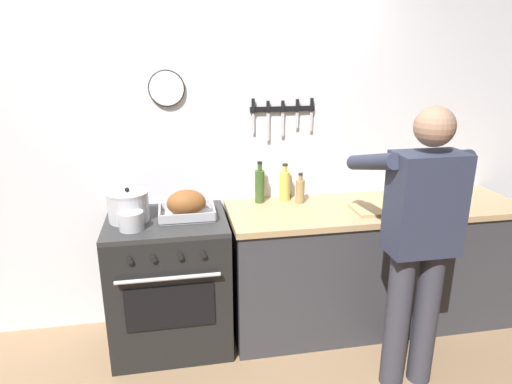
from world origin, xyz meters
TOP-DOWN VIEW (x-y plane):
  - wall_back at (-0.00, 1.35)m, footprint 6.00×0.13m
  - counter_block at (1.20, 0.99)m, footprint 2.03×0.65m
  - stove at (-0.22, 0.99)m, footprint 0.76×0.67m
  - person_cook at (1.16, 0.35)m, footprint 0.51×0.63m
  - roasting_pan at (-0.09, 1.00)m, footprint 0.35×0.26m
  - stock_pot at (-0.44, 1.01)m, footprint 0.26×0.26m
  - saucepan at (-0.42, 0.85)m, footprint 0.15×0.15m
  - cutting_board at (1.18, 0.89)m, footprint 0.36×0.24m
  - bottle_olive_oil at (0.43, 1.20)m, footprint 0.07×0.07m
  - bottle_vinegar at (0.70, 1.14)m, footprint 0.06×0.06m
  - bottle_cooking_oil at (0.61, 1.22)m, footprint 0.07×0.07m

SIDE VIEW (x-z plane):
  - stove at x=-0.22m, z-range 0.00..0.90m
  - counter_block at x=1.20m, z-range 0.00..0.90m
  - cutting_board at x=1.18m, z-range 0.90..0.92m
  - person_cook at x=1.16m, z-range 0.12..1.78m
  - saucepan at x=-0.42m, z-range 0.90..1.01m
  - roasting_pan at x=-0.09m, z-range 0.89..1.07m
  - bottle_vinegar at x=0.70m, z-range 0.88..1.10m
  - stock_pot at x=-0.44m, z-range 0.89..1.10m
  - bottle_cooking_oil at x=0.61m, z-range 0.88..1.14m
  - bottle_olive_oil at x=0.43m, z-range 0.88..1.17m
  - wall_back at x=0.00m, z-range 0.00..2.60m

